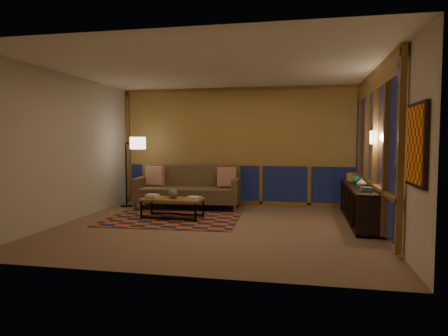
% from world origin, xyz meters
% --- Properties ---
extents(floor, '(5.50, 5.00, 0.01)m').
position_xyz_m(floor, '(0.00, 0.00, 0.00)').
color(floor, '#9C7E63').
rests_on(floor, ground).
extents(ceiling, '(5.50, 5.00, 0.01)m').
position_xyz_m(ceiling, '(0.00, 0.00, 2.70)').
color(ceiling, white).
rests_on(ceiling, walls).
extents(walls, '(5.51, 5.01, 2.70)m').
position_xyz_m(walls, '(0.00, 0.00, 1.35)').
color(walls, beige).
rests_on(walls, floor).
extents(window_wall_back, '(5.30, 0.16, 2.60)m').
position_xyz_m(window_wall_back, '(0.00, 2.43, 1.35)').
color(window_wall_back, brown).
rests_on(window_wall_back, walls).
extents(window_wall_right, '(0.16, 3.70, 2.60)m').
position_xyz_m(window_wall_right, '(2.68, 0.60, 1.35)').
color(window_wall_right, brown).
rests_on(window_wall_right, walls).
extents(wall_art, '(0.06, 0.74, 0.94)m').
position_xyz_m(wall_art, '(2.71, -1.85, 1.45)').
color(wall_art, red).
rests_on(wall_art, walls).
extents(wall_sconce, '(0.12, 0.18, 0.22)m').
position_xyz_m(wall_sconce, '(2.62, 0.45, 1.55)').
color(wall_sconce, beige).
rests_on(wall_sconce, walls).
extents(sofa, '(2.31, 1.05, 0.92)m').
position_xyz_m(sofa, '(-1.00, 1.76, 0.46)').
color(sofa, brown).
rests_on(sofa, floor).
extents(pillow_left, '(0.43, 0.18, 0.42)m').
position_xyz_m(pillow_left, '(-1.82, 1.90, 0.67)').
color(pillow_left, '#AE2E10').
rests_on(pillow_left, sofa).
extents(pillow_right, '(0.43, 0.22, 0.41)m').
position_xyz_m(pillow_right, '(-0.17, 1.94, 0.67)').
color(pillow_right, '#AE2E10').
rests_on(pillow_right, sofa).
extents(area_rug, '(2.57, 1.78, 0.01)m').
position_xyz_m(area_rug, '(-0.94, 0.45, 0.01)').
color(area_rug, '#B54C19').
rests_on(area_rug, floor).
extents(coffee_table, '(1.22, 0.62, 0.39)m').
position_xyz_m(coffee_table, '(-0.96, 0.58, 0.20)').
color(coffee_table, brown).
rests_on(coffee_table, floor).
extents(book_stack_a, '(0.25, 0.22, 0.07)m').
position_xyz_m(book_stack_a, '(-1.35, 0.57, 0.43)').
color(book_stack_a, white).
rests_on(book_stack_a, coffee_table).
extents(book_stack_b, '(0.28, 0.24, 0.05)m').
position_xyz_m(book_stack_b, '(-0.53, 0.58, 0.42)').
color(book_stack_b, white).
rests_on(book_stack_b, coffee_table).
extents(ceramic_pot, '(0.24, 0.24, 0.19)m').
position_xyz_m(ceramic_pot, '(-0.95, 0.58, 0.49)').
color(ceramic_pot, black).
rests_on(ceramic_pot, coffee_table).
extents(floor_lamp, '(0.61, 0.50, 1.58)m').
position_xyz_m(floor_lamp, '(-2.45, 1.76, 0.79)').
color(floor_lamp, black).
rests_on(floor_lamp, floor).
extents(bookshelf, '(0.40, 2.67, 0.67)m').
position_xyz_m(bookshelf, '(2.49, 1.00, 0.33)').
color(bookshelf, black).
rests_on(bookshelf, floor).
extents(basket, '(0.27, 0.27, 0.16)m').
position_xyz_m(basket, '(2.47, 1.91, 0.75)').
color(basket, '#A77C4A').
rests_on(basket, bookshelf).
extents(teal_bowl, '(0.20, 0.20, 0.16)m').
position_xyz_m(teal_bowl, '(2.49, 1.28, 0.75)').
color(teal_bowl, '#1D7F70').
rests_on(teal_bowl, bookshelf).
extents(vase, '(0.19, 0.19, 0.18)m').
position_xyz_m(vase, '(2.49, 0.66, 0.76)').
color(vase, tan).
rests_on(vase, bookshelf).
extents(shelf_book_stack, '(0.19, 0.27, 0.08)m').
position_xyz_m(shelf_book_stack, '(2.49, 0.14, 0.71)').
color(shelf_book_stack, white).
rests_on(shelf_book_stack, bookshelf).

